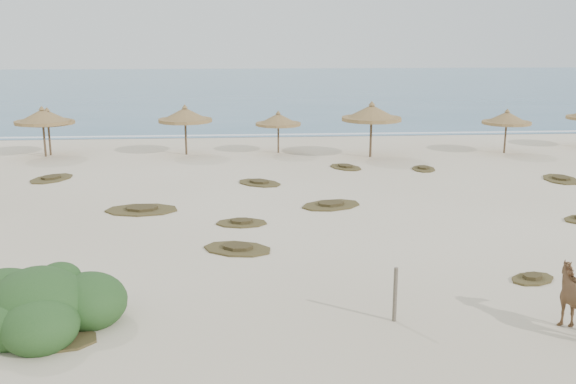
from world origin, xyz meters
name	(u,v)px	position (x,y,z in m)	size (l,w,h in m)	color
ground	(319,266)	(0.00, 0.00, 0.00)	(160.00, 160.00, 0.00)	beige
ocean	(253,85)	(0.00, 75.00, 0.00)	(200.00, 100.00, 0.01)	#295C7D
foam_line	(271,135)	(0.00, 26.00, 0.00)	(70.00, 0.60, 0.01)	silver
palapa_0	(42,117)	(-12.99, 18.84, 2.19)	(3.97, 3.97, 2.83)	brown
palapa_1	(48,118)	(-12.82, 19.21, 2.11)	(3.81, 3.81, 2.71)	brown
palapa_2	(185,116)	(-5.20, 18.87, 2.21)	(3.83, 3.83, 2.85)	brown
palapa_3	(278,120)	(0.05, 18.99, 1.89)	(3.24, 3.24, 2.44)	brown
palapa_4	(372,114)	(5.08, 17.30, 2.41)	(4.05, 4.05, 3.10)	brown
palapa_5	(507,119)	(13.02, 17.91, 1.99)	(3.08, 3.08, 2.56)	brown
fence_post_near	(395,295)	(1.30, -3.79, 0.66)	(0.10, 0.10, 1.31)	#6E6153
bush	(41,306)	(-6.77, -3.54, 0.55)	(3.73, 3.28, 1.67)	#2F5323
scrub_1	(142,209)	(-5.99, 6.67, 0.05)	(2.86, 1.92, 0.16)	brown
scrub_2	(242,222)	(-2.19, 4.57, 0.05)	(1.88, 1.26, 0.16)	brown
scrub_3	(331,205)	(1.35, 6.80, 0.05)	(2.89, 2.40, 0.16)	brown
scrub_5	(561,179)	(12.72, 10.70, 0.05)	(1.92, 2.58, 0.16)	brown
scrub_6	(51,178)	(-11.01, 12.70, 0.05)	(2.41, 2.82, 0.16)	brown
scrub_7	(346,167)	(3.19, 14.31, 0.05)	(2.10, 2.37, 0.16)	brown
scrub_9	(238,248)	(-2.34, 1.68, 0.05)	(2.59, 2.16, 0.16)	brown
scrub_10	(424,168)	(7.04, 13.60, 0.05)	(1.43, 1.93, 0.16)	brown
scrub_11	(56,340)	(-6.29, -4.25, 0.05)	(1.84, 1.22, 0.16)	brown
scrub_12	(533,278)	(5.70, -1.52, 0.05)	(1.59, 1.36, 0.16)	brown
scrub_13	(259,183)	(-1.33, 11.01, 0.05)	(2.59, 2.50, 0.16)	brown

